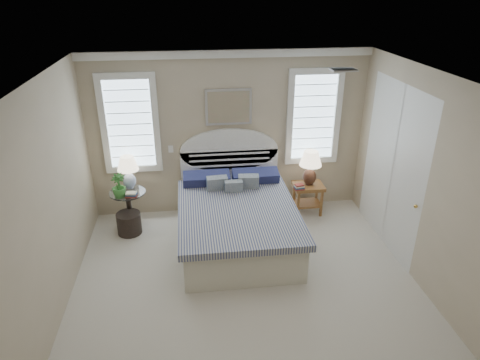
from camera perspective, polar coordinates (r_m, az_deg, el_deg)
The scene contains 21 objects.
floor at distance 5.52m, azimuth 1.38°, elevation -16.09°, with size 4.50×5.00×0.01m, color #B6AA9C.
ceiling at distance 4.26m, azimuth 1.76°, elevation 12.43°, with size 4.50×5.00×0.01m, color white.
wall_back at distance 7.02m, azimuth -1.52°, elevation 6.07°, with size 4.50×0.02×2.70m, color tan.
wall_left at distance 4.96m, azimuth -25.19°, elevation -4.92°, with size 0.02×5.00×2.70m, color tan.
wall_right at distance 5.52m, azimuth 25.33°, elevation -1.94°, with size 0.02×5.00×2.70m, color tan.
crown_molding at distance 6.67m, azimuth -1.62°, elevation 16.49°, with size 4.50×0.08×0.12m, color silver.
hvac_vent at distance 5.33m, azimuth 13.63°, elevation 14.10°, with size 0.30×0.20×0.02m, color #B2B2B2.
switch_plate at distance 7.05m, azimuth -9.21°, elevation 4.10°, with size 0.08×0.01×0.12m, color silver.
window_left at distance 6.95m, azimuth -14.45°, elevation 7.26°, with size 0.90×0.06×1.60m, color silver.
window_right at distance 7.19m, azimuth 9.76°, elevation 8.27°, with size 0.90×0.06×1.60m, color silver.
painting at distance 6.84m, azimuth -1.53°, elevation 9.69°, with size 0.74×0.04×0.58m, color silver.
closet_door at distance 6.51m, azimuth 19.67°, elevation 1.58°, with size 0.02×1.80×2.40m, color silver.
bed at distance 6.47m, azimuth -0.49°, elevation -5.04°, with size 1.72×2.28×1.47m.
side_table_left at distance 7.03m, azimuth -14.57°, elevation -3.32°, with size 0.56×0.56×0.63m.
nightstand_right at distance 7.31m, azimuth 9.04°, elevation -1.64°, with size 0.50×0.40×0.53m.
floor_pot at distance 6.97m, azimuth -14.56°, elevation -5.60°, with size 0.38×0.38×0.34m, color black.
lamp_left at distance 6.91m, azimuth -14.70°, elevation 1.46°, with size 0.43×0.43×0.54m.
lamp_right at distance 7.13m, azimuth 9.37°, elevation 2.11°, with size 0.44×0.44×0.60m.
potted_plant at distance 6.71m, azimuth -15.88°, elevation -0.75°, with size 0.21×0.21×0.38m, color #3B6E2C.
books_left at distance 6.75m, azimuth -14.29°, elevation -1.90°, with size 0.19×0.15×0.07m.
books_right at distance 7.05m, azimuth 7.90°, elevation -0.93°, with size 0.18×0.14×0.09m.
Camera 1 is at (-0.65, -4.11, 3.63)m, focal length 32.00 mm.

